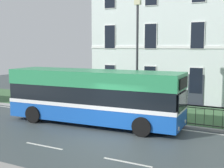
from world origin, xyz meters
TOP-DOWN VIEW (x-y plane):
  - ground_plane at (0.00, 1.06)m, footprint 60.00×56.00m
  - georgian_townhouse at (1.67, 14.31)m, footprint 17.79×8.37m
  - iron_verge_railing at (1.67, 4.40)m, footprint 15.56×0.04m
  - single_decker_bus at (-2.10, 2.46)m, footprint 9.96×3.04m
  - street_lamp_post at (-0.61, 4.97)m, footprint 0.36×0.24m

SIDE VIEW (x-z plane):
  - ground_plane at x=0.00m, z-range -0.11..0.07m
  - iron_verge_railing at x=1.67m, z-range 0.14..1.11m
  - single_decker_bus at x=-2.10m, z-range 0.08..3.07m
  - street_lamp_post at x=-0.61m, z-range 0.61..7.54m
  - georgian_townhouse at x=1.67m, z-range 0.15..12.71m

